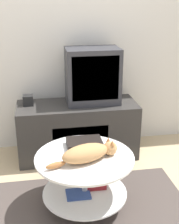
{
  "coord_description": "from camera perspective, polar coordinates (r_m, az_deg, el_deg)",
  "views": [
    {
      "loc": [
        -0.22,
        -1.94,
        1.6
      ],
      "look_at": [
        0.2,
        0.49,
        0.64
      ],
      "focal_mm": 50.0,
      "sensor_mm": 36.0,
      "label": 1
    }
  ],
  "objects": [
    {
      "name": "coffee_table",
      "position": [
        2.42,
        -0.84,
        -11.39
      ],
      "size": [
        0.74,
        0.74,
        0.44
      ],
      "color": "#B2B2B7",
      "rests_on": "rug"
    },
    {
      "name": "cat",
      "position": [
        2.26,
        -0.25,
        -7.47
      ],
      "size": [
        0.54,
        0.27,
        0.13
      ],
      "rotation": [
        0.0,
        0.0,
        0.31
      ],
      "color": "tan",
      "rests_on": "coffee_table"
    },
    {
      "name": "speaker",
      "position": [
        3.1,
        -11.17,
        2.12
      ],
      "size": [
        0.1,
        0.1,
        0.1
      ],
      "color": "black",
      "rests_on": "tv_stand"
    },
    {
      "name": "wall_back",
      "position": [
        3.22,
        -5.99,
        15.73
      ],
      "size": [
        8.0,
        0.05,
        2.6
      ],
      "color": "silver",
      "rests_on": "ground_plane"
    },
    {
      "name": "tv",
      "position": [
        3.06,
        0.57,
        6.63
      ],
      "size": [
        0.52,
        0.33,
        0.54
      ],
      "color": "#333338",
      "rests_on": "tv_stand"
    },
    {
      "name": "rug",
      "position": [
        2.52,
        -2.67,
        -18.01
      ],
      "size": [
        1.81,
        1.0,
        0.02
      ],
      "color": "#4C423D",
      "rests_on": "ground_plane"
    },
    {
      "name": "ground_plane",
      "position": [
        2.52,
        -2.67,
        -18.18
      ],
      "size": [
        12.0,
        12.0,
        0.0
      ],
      "primitive_type": "plane",
      "color": "tan"
    },
    {
      "name": "dvd_box",
      "position": [
        2.46,
        -0.93,
        -5.78
      ],
      "size": [
        0.28,
        0.19,
        0.05
      ],
      "color": "black",
      "rests_on": "coffee_table"
    },
    {
      "name": "tv_stand",
      "position": [
        3.19,
        -2.19,
        -3.29
      ],
      "size": [
        1.19,
        0.47,
        0.56
      ],
      "color": "#33302D",
      "rests_on": "ground_plane"
    }
  ]
}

